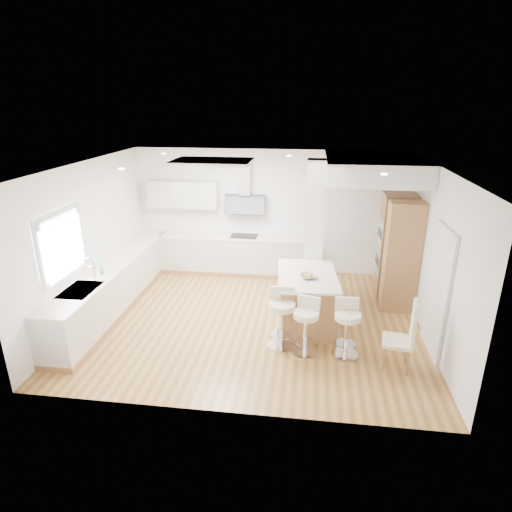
% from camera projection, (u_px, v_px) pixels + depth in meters
% --- Properties ---
extents(ground, '(6.00, 6.00, 0.00)m').
position_uv_depth(ground, '(253.00, 320.00, 7.86)').
color(ground, '#AC7C40').
rests_on(ground, ground).
extents(ceiling, '(6.00, 5.00, 0.02)m').
position_uv_depth(ceiling, '(253.00, 320.00, 7.86)').
color(ceiling, silver).
rests_on(ceiling, ground).
extents(wall_back, '(6.00, 0.04, 2.80)m').
position_uv_depth(wall_back, '(268.00, 212.00, 9.70)').
color(wall_back, white).
rests_on(wall_back, ground).
extents(wall_left, '(0.04, 5.00, 2.80)m').
position_uv_depth(wall_left, '(89.00, 241.00, 7.74)').
color(wall_left, white).
rests_on(wall_left, ground).
extents(wall_right, '(0.04, 5.00, 2.80)m').
position_uv_depth(wall_right, '(433.00, 255.00, 7.01)').
color(wall_right, white).
rests_on(wall_right, ground).
extents(skylight, '(4.10, 2.10, 0.06)m').
position_uv_depth(skylight, '(213.00, 162.00, 7.56)').
color(skylight, silver).
rests_on(skylight, ground).
extents(window_left, '(0.06, 1.28, 1.07)m').
position_uv_depth(window_left, '(61.00, 241.00, 6.80)').
color(window_left, white).
rests_on(window_left, ground).
extents(doorway_right, '(0.05, 1.00, 2.10)m').
position_uv_depth(doorway_right, '(438.00, 293.00, 6.59)').
color(doorway_right, '#443B35').
rests_on(doorway_right, ground).
extents(counter_left, '(0.63, 4.50, 1.35)m').
position_uv_depth(counter_left, '(116.00, 284.00, 8.24)').
color(counter_left, '#A07244').
rests_on(counter_left, ground).
extents(counter_back, '(3.62, 0.63, 2.50)m').
position_uv_depth(counter_back, '(226.00, 244.00, 9.80)').
color(counter_back, '#A07244').
rests_on(counter_back, ground).
extents(pillar, '(0.35, 0.35, 2.80)m').
position_uv_depth(pillar, '(314.00, 234.00, 8.13)').
color(pillar, silver).
rests_on(pillar, ground).
extents(soffit, '(1.78, 2.20, 0.40)m').
position_uv_depth(soffit, '(373.00, 168.00, 8.01)').
color(soffit, silver).
rests_on(soffit, ground).
extents(oven_column, '(0.63, 1.21, 2.10)m').
position_uv_depth(oven_column, '(397.00, 250.00, 8.31)').
color(oven_column, '#A07244').
rests_on(oven_column, ground).
extents(peninsula, '(1.13, 1.61, 1.00)m').
position_uv_depth(peninsula, '(306.00, 298.00, 7.61)').
color(peninsula, '#A07244').
rests_on(peninsula, ground).
extents(bar_stool_a, '(0.49, 0.49, 1.00)m').
position_uv_depth(bar_stool_a, '(282.00, 315.00, 6.84)').
color(bar_stool_a, silver).
rests_on(bar_stool_a, ground).
extents(bar_stool_b, '(0.50, 0.50, 0.93)m').
position_uv_depth(bar_stool_b, '(306.00, 323.00, 6.66)').
color(bar_stool_b, silver).
rests_on(bar_stool_b, ground).
extents(bar_stool_c, '(0.45, 0.45, 0.94)m').
position_uv_depth(bar_stool_c, '(347.00, 325.00, 6.60)').
color(bar_stool_c, silver).
rests_on(bar_stool_c, ground).
extents(dining_chair, '(0.49, 0.49, 1.10)m').
position_uv_depth(dining_chair, '(405.00, 334.00, 6.23)').
color(dining_chair, beige).
rests_on(dining_chair, ground).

